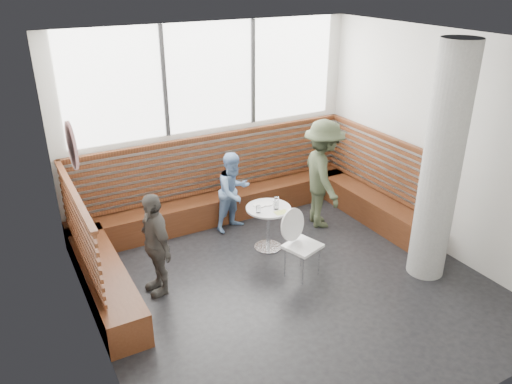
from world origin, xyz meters
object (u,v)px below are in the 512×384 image
cafe_table (268,219)px  adult_man (323,174)px  concrete_column (441,166)px  child_back (234,192)px  child_left (155,244)px  cafe_chair (300,238)px

cafe_table → adult_man: adult_man is taller
concrete_column → adult_man: (-0.47, 1.88, -0.71)m
child_back → child_left: (-1.65, -1.06, 0.05)m
concrete_column → cafe_table: 2.55m
concrete_column → child_back: 3.17m
cafe_table → concrete_column: bearing=-45.0°
cafe_chair → child_back: size_ratio=0.74×
concrete_column → cafe_table: (-1.63, 1.63, -1.11)m
concrete_column → cafe_table: concrete_column is taller
cafe_table → child_left: bearing=-172.4°
adult_man → concrete_column: bearing=-148.8°
cafe_table → cafe_chair: size_ratio=0.71×
adult_man → child_left: (-2.98, -0.50, -0.19)m
child_back → cafe_chair: bearing=-99.1°
child_back → cafe_table: bearing=-94.6°
child_left → adult_man: bearing=96.3°
cafe_table → cafe_chair: (0.03, -0.80, 0.08)m
concrete_column → cafe_table: bearing=135.0°
concrete_column → adult_man: 2.07m
concrete_column → child_left: (-3.44, 1.38, -0.90)m
concrete_column → adult_man: size_ratio=1.79×
adult_man → cafe_table: bearing=119.9°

